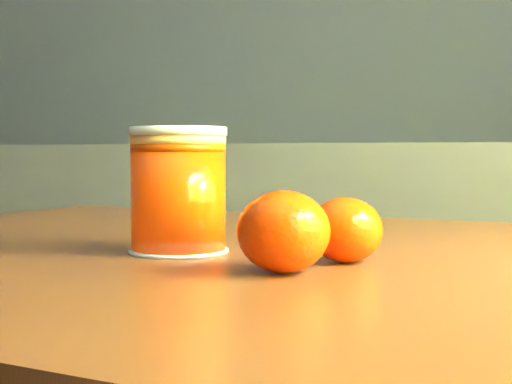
% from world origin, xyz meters
% --- Properties ---
extents(kitchen_counter, '(3.15, 0.60, 0.90)m').
position_xyz_m(kitchen_counter, '(0.00, 1.45, 0.45)').
color(kitchen_counter, '#4F4F54').
rests_on(kitchen_counter, ground).
extents(table, '(1.16, 0.90, 0.79)m').
position_xyz_m(table, '(0.90, 0.28, 0.69)').
color(table, brown).
rests_on(table, ground).
extents(juice_glass, '(0.09, 0.09, 0.11)m').
position_xyz_m(juice_glass, '(0.82, 0.24, 0.84)').
color(juice_glass, '#E33704').
rests_on(juice_glass, table).
extents(orange_front, '(0.07, 0.07, 0.06)m').
position_xyz_m(orange_front, '(0.94, 0.16, 0.82)').
color(orange_front, '#F63A04').
rests_on(orange_front, table).
extents(orange_back, '(0.08, 0.08, 0.05)m').
position_xyz_m(orange_back, '(0.98, 0.23, 0.82)').
color(orange_back, '#F63A04').
rests_on(orange_back, table).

